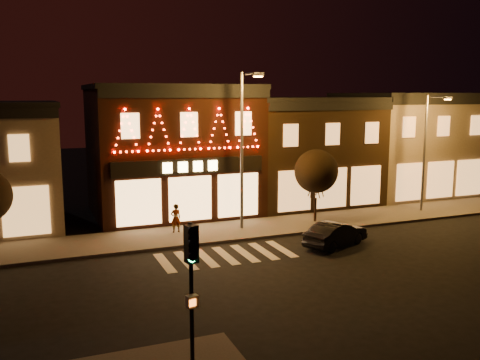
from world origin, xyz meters
TOP-DOWN VIEW (x-y plane):
  - ground at (0.00, 0.00)m, footprint 120.00×120.00m
  - sidewalk_far at (2.00, 8.00)m, footprint 44.00×4.00m
  - building_pulp at (0.00, 13.98)m, footprint 10.20×8.34m
  - building_right_a at (9.50, 13.99)m, footprint 9.20×8.28m
  - building_right_b at (18.50, 13.99)m, footprint 9.20×8.28m
  - traffic_signal_near at (-4.73, -6.36)m, footprint 0.35×0.45m
  - streetlamp_mid at (2.53, 7.87)m, footprint 0.59×2.01m
  - streetlamp_right at (15.26, 7.78)m, footprint 0.60×1.72m
  - tree_right at (7.20, 7.95)m, footprint 2.60×2.60m
  - dark_sedan at (5.81, 3.42)m, footprint 4.11×2.77m
  - pedestrian at (-1.24, 8.60)m, footprint 0.61×0.43m

SIDE VIEW (x-z plane):
  - ground at x=0.00m, z-range 0.00..0.00m
  - sidewalk_far at x=2.00m, z-range 0.00..0.15m
  - dark_sedan at x=5.81m, z-range 0.00..1.28m
  - pedestrian at x=-1.24m, z-range 0.15..1.75m
  - traffic_signal_near at x=-4.73m, z-range 1.03..5.34m
  - tree_right at x=7.20m, z-range 1.02..5.37m
  - building_right_a at x=9.50m, z-range 0.01..7.51m
  - building_right_b at x=18.50m, z-range 0.01..7.81m
  - building_pulp at x=0.00m, z-range 0.01..8.31m
  - streetlamp_right at x=15.26m, z-range 0.80..8.28m
  - streetlamp_mid at x=2.53m, z-range 0.91..9.66m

